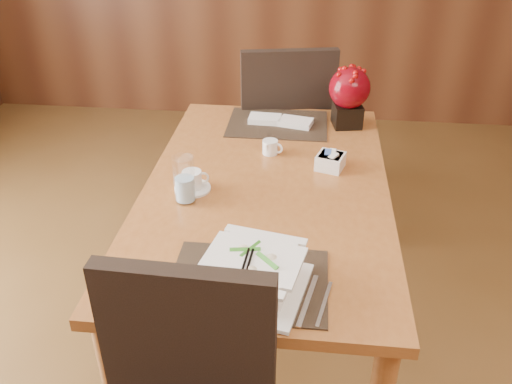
# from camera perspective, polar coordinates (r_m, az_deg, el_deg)

# --- Properties ---
(dining_table) EXTENTS (0.90, 1.50, 0.75)m
(dining_table) POSITION_cam_1_polar(r_m,az_deg,el_deg) (2.06, 1.08, -1.58)
(dining_table) COLOR #A7622E
(dining_table) RESTS_ON ground
(placemat_near) EXTENTS (0.45, 0.33, 0.01)m
(placemat_near) POSITION_cam_1_polar(r_m,az_deg,el_deg) (1.56, -0.79, -9.41)
(placemat_near) COLOR black
(placemat_near) RESTS_ON dining_table
(placemat_far) EXTENTS (0.45, 0.33, 0.01)m
(placemat_far) POSITION_cam_1_polar(r_m,az_deg,el_deg) (2.50, 2.28, 7.19)
(placemat_far) COLOR black
(placemat_far) RESTS_ON dining_table
(soup_setting) EXTENTS (0.33, 0.33, 0.12)m
(soup_setting) POSITION_cam_1_polar(r_m,az_deg,el_deg) (1.50, -0.32, -8.69)
(soup_setting) COLOR white
(soup_setting) RESTS_ON dining_table
(coffee_cup) EXTENTS (0.13, 0.13, 0.08)m
(coffee_cup) POSITION_cam_1_polar(r_m,az_deg,el_deg) (1.98, -6.73, 1.08)
(coffee_cup) COLOR white
(coffee_cup) RESTS_ON dining_table
(water_glass) EXTENTS (0.09, 0.09, 0.17)m
(water_glass) POSITION_cam_1_polar(r_m,az_deg,el_deg) (1.89, -7.55, 1.30)
(water_glass) COLOR white
(water_glass) RESTS_ON dining_table
(creamer_jug) EXTENTS (0.10, 0.10, 0.06)m
(creamer_jug) POSITION_cam_1_polar(r_m,az_deg,el_deg) (2.22, 1.50, 4.75)
(creamer_jug) COLOR white
(creamer_jug) RESTS_ON dining_table
(sugar_caddy) EXTENTS (0.12, 0.12, 0.06)m
(sugar_caddy) POSITION_cam_1_polar(r_m,az_deg,el_deg) (2.13, 7.84, 3.21)
(sugar_caddy) COLOR white
(sugar_caddy) RESTS_ON dining_table
(berry_decor) EXTENTS (0.18, 0.18, 0.27)m
(berry_decor) POSITION_cam_1_polar(r_m,az_deg,el_deg) (2.46, 9.78, 10.18)
(berry_decor) COLOR black
(berry_decor) RESTS_ON dining_table
(napkins_far) EXTENTS (0.30, 0.15, 0.03)m
(napkins_far) POSITION_cam_1_polar(r_m,az_deg,el_deg) (2.49, 2.80, 7.50)
(napkins_far) COLOR white
(napkins_far) RESTS_ON dining_table
(bread_plate) EXTENTS (0.15, 0.15, 0.01)m
(bread_plate) POSITION_cam_1_polar(r_m,az_deg,el_deg) (1.59, -11.66, -9.30)
(bread_plate) COLOR white
(bread_plate) RESTS_ON dining_table
(far_chair) EXTENTS (0.57, 0.57, 1.03)m
(far_chair) POSITION_cam_1_polar(r_m,az_deg,el_deg) (2.87, 2.97, 6.74)
(far_chair) COLOR black
(far_chair) RESTS_ON ground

